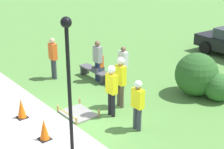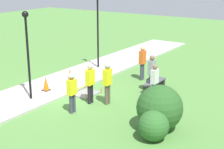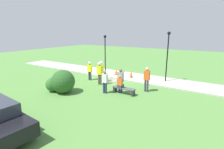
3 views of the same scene
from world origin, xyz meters
name	(u,v)px [view 3 (image 3 of 3)]	position (x,y,z in m)	size (l,w,h in m)	color
ground_plane	(113,79)	(0.00, 0.00, 0.00)	(60.00, 60.00, 0.00)	#51843D
sidewalk	(120,75)	(0.00, -1.44, 0.05)	(28.00, 2.88, 0.10)	#ADAAA3
wet_concrete_patch	(114,81)	(-0.53, 0.58, 0.03)	(1.22, 0.97, 0.27)	gray
traffic_cone_near_patch	(131,74)	(-1.36, -1.09, 0.44)	(0.34, 0.34, 0.68)	black
traffic_cone_far_patch	(116,71)	(0.31, -1.16, 0.43)	(0.34, 0.34, 0.67)	black
park_bench	(124,90)	(-2.83, 2.97, 0.32)	(1.64, 0.44, 0.45)	#2D2D33
person_seated_on_bench	(120,83)	(-2.54, 3.02, 0.80)	(0.36, 0.44, 0.89)	#383D47
worker_supervisor	(90,69)	(1.50, 1.48, 0.99)	(0.40, 0.24, 1.69)	#383D47
worker_assistant	(100,71)	(-0.07, 2.11, 1.14)	(0.40, 0.27, 1.89)	brown
worker_trainee	(101,70)	(0.26, 1.44, 1.10)	(0.40, 0.26, 1.83)	black
bystander_in_orange_shirt	(147,78)	(-3.97, 1.65, 1.04)	(0.40, 0.24, 1.82)	#383D47
bystander_in_gray_shirt	(105,81)	(-1.61, 3.56, 0.92)	(0.40, 0.22, 1.63)	navy
bystander_in_white_shirt	(121,79)	(-2.53, 2.94, 1.02)	(0.40, 0.23, 1.78)	navy
lamppost_near	(105,49)	(1.48, -0.94, 2.62)	(0.28, 0.28, 3.85)	black
lamppost_far	(168,50)	(-4.45, -1.57, 2.82)	(0.28, 0.28, 4.19)	black
shrub_rounded_near	(53,84)	(1.81, 5.29, 0.53)	(1.06, 1.06, 1.06)	#2D6028
shrub_rounded_mid	(63,82)	(0.95, 5.08, 0.84)	(1.67, 1.67, 1.67)	#285623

